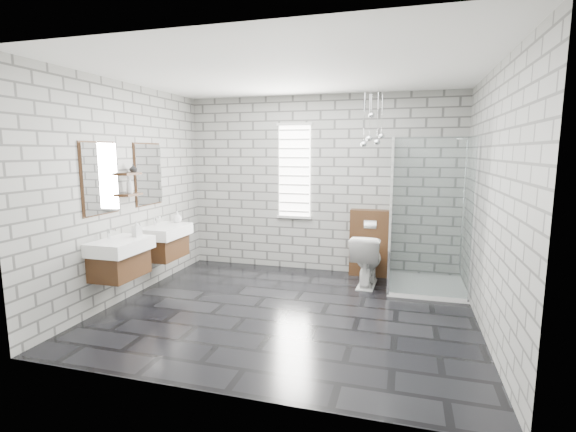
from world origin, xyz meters
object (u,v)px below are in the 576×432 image
at_px(vanity_left, 118,247).
at_px(vanity_right, 163,232).
at_px(shower_enclosure, 420,254).
at_px(cistern_panel, 370,243).
at_px(toilet, 367,260).

bearing_deg(vanity_left, vanity_right, 90.00).
bearing_deg(shower_enclosure, cistern_panel, 143.59).
relative_size(vanity_right, cistern_panel, 1.57).
distance_m(shower_enclosure, toilet, 0.72).
distance_m(vanity_right, toilet, 2.85).
distance_m(vanity_left, toilet, 3.24).
height_order(vanity_right, toilet, vanity_right).
xyz_separation_m(cistern_panel, shower_enclosure, (0.70, -0.52, 0.00)).
relative_size(vanity_right, shower_enclosure, 0.77).
bearing_deg(cistern_panel, shower_enclosure, -36.41).
bearing_deg(toilet, cistern_panel, -87.12).
relative_size(vanity_left, vanity_right, 1.00).
distance_m(vanity_left, cistern_panel, 3.51).
bearing_deg(toilet, shower_enclosure, 179.85).
distance_m(vanity_right, shower_enclosure, 3.50).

